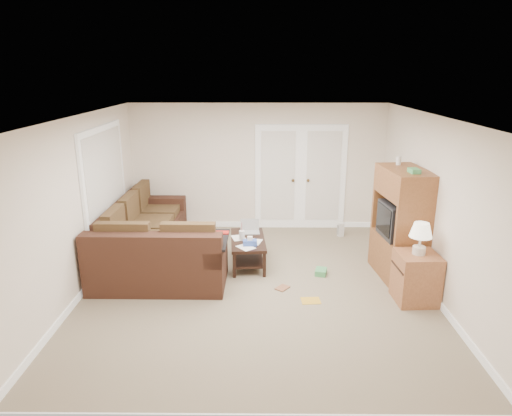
{
  "coord_description": "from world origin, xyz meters",
  "views": [
    {
      "loc": [
        0.04,
        -6.16,
        3.09
      ],
      "look_at": [
        -0.02,
        0.43,
        1.1
      ],
      "focal_mm": 32.0,
      "sensor_mm": 36.0,
      "label": 1
    }
  ],
  "objects_px": {
    "coffee_table": "(248,250)",
    "tv_armoire": "(401,223)",
    "side_cabinet": "(416,274)",
    "sectional_sofa": "(151,244)"
  },
  "relations": [
    {
      "from": "coffee_table",
      "to": "tv_armoire",
      "type": "distance_m",
      "value": 2.46
    },
    {
      "from": "coffee_table",
      "to": "tv_armoire",
      "type": "xyz_separation_m",
      "value": [
        2.35,
        -0.42,
        0.62
      ]
    },
    {
      "from": "coffee_table",
      "to": "tv_armoire",
      "type": "relative_size",
      "value": 0.62
    },
    {
      "from": "tv_armoire",
      "to": "side_cabinet",
      "type": "height_order",
      "value": "tv_armoire"
    },
    {
      "from": "coffee_table",
      "to": "side_cabinet",
      "type": "distance_m",
      "value": 2.67
    },
    {
      "from": "coffee_table",
      "to": "sectional_sofa",
      "type": "bearing_deg",
      "value": 178.52
    },
    {
      "from": "sectional_sofa",
      "to": "side_cabinet",
      "type": "relative_size",
      "value": 2.64
    },
    {
      "from": "sectional_sofa",
      "to": "coffee_table",
      "type": "height_order",
      "value": "sectional_sofa"
    },
    {
      "from": "coffee_table",
      "to": "side_cabinet",
      "type": "height_order",
      "value": "side_cabinet"
    },
    {
      "from": "sectional_sofa",
      "to": "side_cabinet",
      "type": "distance_m",
      "value": 4.12
    }
  ]
}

